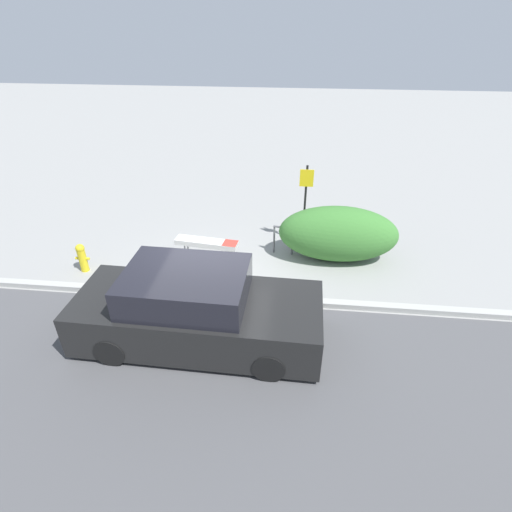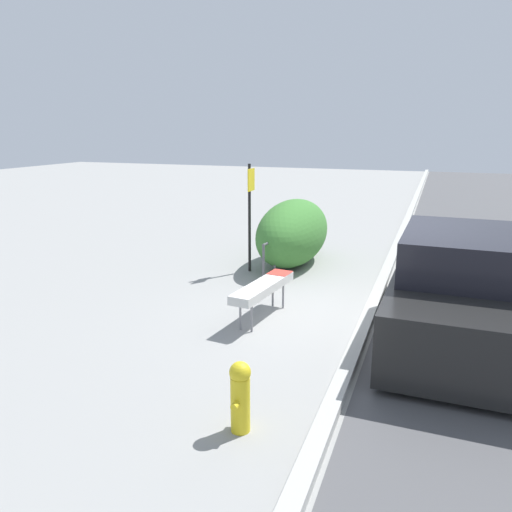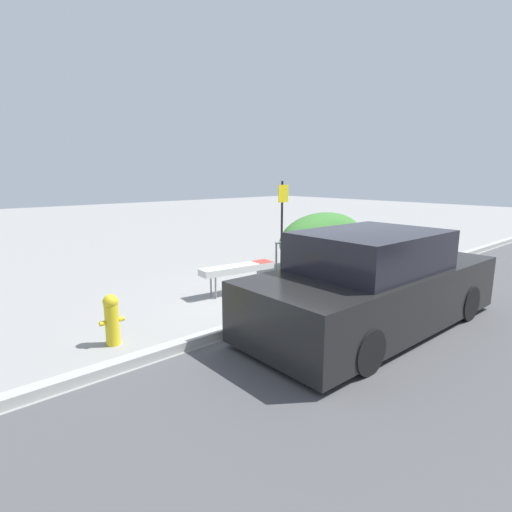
% 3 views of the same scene
% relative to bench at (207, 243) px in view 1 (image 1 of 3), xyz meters
% --- Properties ---
extents(ground_plane, '(60.00, 60.00, 0.00)m').
position_rel_bench_xyz_m(ground_plane, '(0.54, -1.63, -0.52)').
color(ground_plane, gray).
extents(curb, '(60.00, 0.20, 0.13)m').
position_rel_bench_xyz_m(curb, '(0.54, -1.63, -0.46)').
color(curb, '#A8A8A3').
rests_on(curb, ground_plane).
extents(bench, '(1.69, 0.56, 0.61)m').
position_rel_bench_xyz_m(bench, '(0.00, 0.00, 0.00)').
color(bench, gray).
rests_on(bench, ground_plane).
extents(bike_rack, '(0.55, 0.13, 0.83)m').
position_rel_bench_xyz_m(bike_rack, '(1.97, 0.56, -0.02)').
color(bike_rack, '#515156').
rests_on(bike_rack, ground_plane).
extents(sign_post, '(0.36, 0.08, 2.30)m').
position_rel_bench_xyz_m(sign_post, '(2.50, 1.18, 0.86)').
color(sign_post, black).
rests_on(sign_post, ground_plane).
extents(fire_hydrant, '(0.36, 0.22, 0.77)m').
position_rel_bench_xyz_m(fire_hydrant, '(-3.03, -0.82, -0.12)').
color(fire_hydrant, gold).
rests_on(fire_hydrant, ground_plane).
extents(shrub_hedge, '(3.09, 1.42, 1.46)m').
position_rel_bench_xyz_m(shrub_hedge, '(3.39, 0.48, 0.21)').
color(shrub_hedge, '#3D7A33').
rests_on(shrub_hedge, ground_plane).
extents(parked_car_near, '(4.80, 1.98, 1.60)m').
position_rel_bench_xyz_m(parked_car_near, '(0.43, -2.96, 0.18)').
color(parked_car_near, black).
rests_on(parked_car_near, ground_plane).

